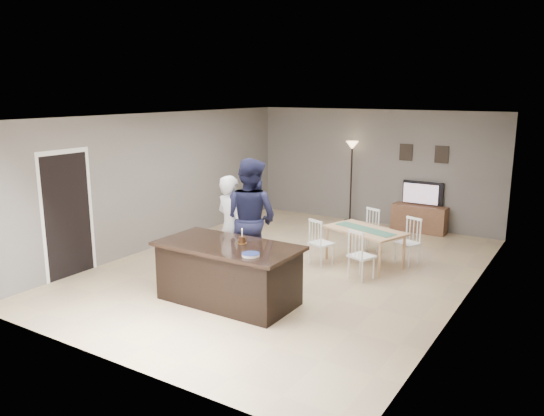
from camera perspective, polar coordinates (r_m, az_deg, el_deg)
The scene contains 14 objects.
floor at distance 9.58m, azimuth 1.82°, elevation -6.50°, with size 8.00×8.00×0.00m, color tan.
room_shell at distance 9.18m, azimuth 1.90°, elevation 3.45°, with size 8.00×8.00×8.00m.
kitchen_island at distance 8.02m, azimuth -4.71°, elevation -6.97°, with size 2.15×1.10×0.90m.
tv_console at distance 12.40m, azimuth 15.54°, elevation -1.10°, with size 1.20×0.40×0.60m, color brown.
television at distance 12.35m, azimuth 15.79°, elevation 1.51°, with size 0.91×0.12×0.53m, color black.
tv_screen_glow at distance 12.28m, azimuth 15.68°, elevation 1.48°, with size 0.78×0.78×0.00m, color #D55517.
picture_frames at distance 12.37m, azimuth 15.99°, elevation 5.67°, with size 1.10×0.02×0.38m.
doorway at distance 9.54m, azimuth -21.21°, elevation 0.39°, with size 0.00×2.10×2.65m.
woman at distance 8.94m, azimuth -4.45°, elevation -2.06°, with size 0.64×0.42×1.76m, color silver.
man at distance 8.87m, azimuth -2.34°, elevation -1.18°, with size 1.00×0.78×2.05m, color #171934.
birthday_cake at distance 7.92m, azimuth -3.24°, elevation -3.42°, with size 0.14×0.14×0.22m.
plate_stack at distance 7.31m, azimuth -2.31°, elevation -5.04°, with size 0.25×0.25×0.04m.
dining_table at distance 9.79m, azimuth 9.95°, elevation -2.92°, with size 1.79×1.95×0.86m.
floor_lamp at distance 12.78m, azimuth 8.57°, elevation 5.15°, with size 0.29×0.29×1.95m.
Camera 1 is at (4.55, -7.83, 3.13)m, focal length 35.00 mm.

